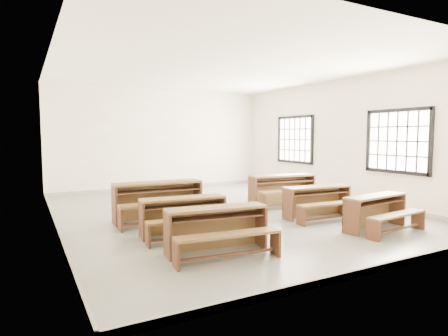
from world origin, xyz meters
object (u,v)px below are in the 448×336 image
desk_set_2 (159,198)px  desk_set_4 (318,200)px  desk_set_5 (283,188)px  desk_set_3 (377,210)px  desk_set_0 (218,226)px  desk_set_1 (184,214)px

desk_set_2 → desk_set_4: 3.31m
desk_set_4 → desk_set_5: bearing=85.7°
desk_set_3 → desk_set_4: size_ratio=0.97×
desk_set_4 → desk_set_5: 1.53m
desk_set_0 → desk_set_4: (2.94, 1.08, -0.01)m
desk_set_0 → desk_set_3: 3.20m
desk_set_0 → desk_set_3: desk_set_0 is taller
desk_set_2 → desk_set_3: bearing=-36.2°
desk_set_3 → desk_set_0: bearing=170.5°
desk_set_3 → desk_set_4: desk_set_4 is taller
desk_set_0 → desk_set_3: size_ratio=1.07×
desk_set_2 → desk_set_1: bearing=-86.8°
desk_set_0 → desk_set_1: desk_set_0 is taller
desk_set_0 → desk_set_1: 1.12m
desk_set_0 → desk_set_2: (-0.10, 2.39, 0.07)m
desk_set_2 → desk_set_5: desk_set_2 is taller
desk_set_1 → desk_set_4: bearing=3.9°
desk_set_2 → desk_set_3: 4.18m
desk_set_1 → desk_set_2: desk_set_2 is taller
desk_set_5 → desk_set_1: bearing=-149.0°
desk_set_2 → desk_set_3: size_ratio=1.21×
desk_set_2 → desk_set_4: size_ratio=1.17×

